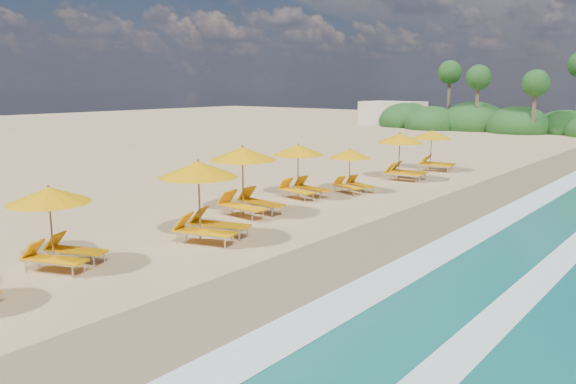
# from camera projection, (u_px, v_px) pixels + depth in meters

# --- Properties ---
(ground) EXTENTS (160.00, 160.00, 0.00)m
(ground) POSITION_uv_depth(u_px,v_px,m) (288.00, 226.00, 19.81)
(ground) COLOR tan
(ground) RESTS_ON ground
(wet_sand) EXTENTS (4.00, 160.00, 0.01)m
(wet_sand) POSITION_uv_depth(u_px,v_px,m) (389.00, 245.00, 17.35)
(wet_sand) COLOR #877651
(wet_sand) RESTS_ON ground
(surf_foam) EXTENTS (4.00, 160.00, 0.01)m
(surf_foam) POSITION_uv_depth(u_px,v_px,m) (476.00, 262.00, 15.68)
(surf_foam) COLOR white
(surf_foam) RESTS_ON ground
(station_2) EXTENTS (2.93, 2.89, 2.26)m
(station_2) POSITION_uv_depth(u_px,v_px,m) (56.00, 221.00, 15.11)
(station_2) COLOR olive
(station_2) RESTS_ON ground
(station_3) EXTENTS (3.28, 3.20, 2.59)m
(station_3) POSITION_uv_depth(u_px,v_px,m) (205.00, 195.00, 17.73)
(station_3) COLOR olive
(station_3) RESTS_ON ground
(station_4) EXTENTS (2.94, 2.74, 2.64)m
(station_4) POSITION_uv_depth(u_px,v_px,m) (247.00, 176.00, 21.26)
(station_4) COLOR olive
(station_4) RESTS_ON ground
(station_5) EXTENTS (2.79, 2.65, 2.36)m
(station_5) POSITION_uv_depth(u_px,v_px,m) (301.00, 167.00, 24.57)
(station_5) COLOR olive
(station_5) RESTS_ON ground
(station_6) EXTENTS (2.51, 2.44, 2.00)m
(station_6) POSITION_uv_depth(u_px,v_px,m) (352.00, 168.00, 25.85)
(station_6) COLOR olive
(station_6) RESTS_ON ground
(station_7) EXTENTS (2.83, 2.67, 2.45)m
(station_7) POSITION_uv_depth(u_px,v_px,m) (403.00, 153.00, 29.13)
(station_7) COLOR olive
(station_7) RESTS_ON ground
(station_8) EXTENTS (2.81, 2.69, 2.33)m
(station_8) POSITION_uv_depth(u_px,v_px,m) (434.00, 148.00, 32.35)
(station_8) COLOR olive
(station_8) RESTS_ON ground
(treeline) EXTENTS (25.80, 8.80, 9.74)m
(treeline) POSITION_uv_depth(u_px,v_px,m) (482.00, 121.00, 60.57)
(treeline) COLOR #163D14
(treeline) RESTS_ON ground
(beach_building) EXTENTS (7.00, 5.00, 2.80)m
(beach_building) POSITION_uv_depth(u_px,v_px,m) (393.00, 113.00, 69.83)
(beach_building) COLOR beige
(beach_building) RESTS_ON ground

